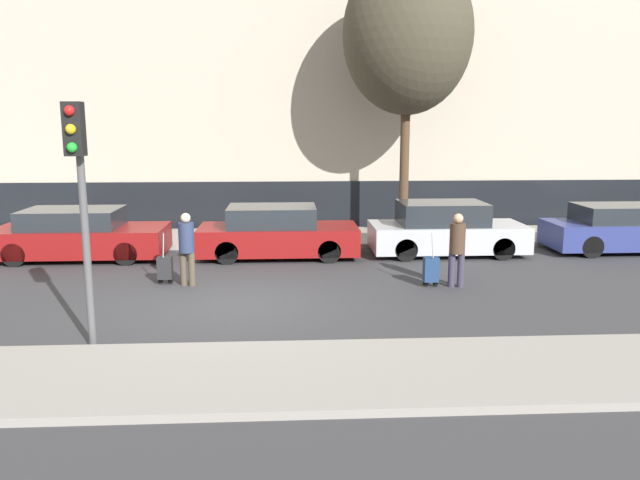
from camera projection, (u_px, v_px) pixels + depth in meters
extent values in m
plane|color=#38383A|center=(236.00, 304.00, 12.43)|extent=(80.00, 80.00, 0.00)
cube|color=gray|center=(215.00, 377.00, 8.74)|extent=(28.00, 2.50, 0.12)
cube|color=gray|center=(253.00, 238.00, 19.28)|extent=(28.00, 3.00, 0.12)
cube|color=#B7AD99|center=(254.00, 43.00, 21.57)|extent=(28.00, 2.61, 12.58)
cube|color=black|center=(256.00, 205.00, 21.29)|extent=(27.44, 0.06, 1.60)
cube|color=maroon|center=(81.00, 240.00, 16.54)|extent=(4.46, 1.92, 0.70)
cube|color=#23282D|center=(72.00, 218.00, 16.42)|extent=(2.45, 1.69, 0.49)
cylinder|color=black|center=(126.00, 254.00, 15.80)|extent=(0.60, 0.18, 0.60)
cylinder|color=black|center=(141.00, 241.00, 17.51)|extent=(0.60, 0.18, 0.60)
cylinder|color=black|center=(14.00, 255.00, 15.65)|extent=(0.60, 0.18, 0.60)
cylinder|color=black|center=(41.00, 242.00, 17.35)|extent=(0.60, 0.18, 0.60)
cube|color=maroon|center=(278.00, 239.00, 16.75)|extent=(4.23, 1.82, 0.70)
cube|color=#23282D|center=(272.00, 216.00, 16.63)|extent=(2.33, 1.60, 0.54)
cylinder|color=black|center=(329.00, 251.00, 16.05)|extent=(0.60, 0.18, 0.60)
cylinder|color=black|center=(325.00, 240.00, 17.66)|extent=(0.60, 0.18, 0.60)
cylinder|color=black|center=(227.00, 253.00, 15.91)|extent=(0.60, 0.18, 0.60)
cylinder|color=black|center=(232.00, 241.00, 17.52)|extent=(0.60, 0.18, 0.60)
cube|color=#B7BABF|center=(447.00, 237.00, 17.10)|extent=(4.17, 1.83, 0.70)
cube|color=#23282D|center=(442.00, 213.00, 16.97)|extent=(2.29, 1.61, 0.60)
cylinder|color=black|center=(503.00, 249.00, 16.40)|extent=(0.60, 0.18, 0.60)
cylinder|color=black|center=(483.00, 237.00, 18.01)|extent=(0.60, 0.18, 0.60)
cylinder|color=black|center=(406.00, 250.00, 16.25)|extent=(0.60, 0.18, 0.60)
cylinder|color=black|center=(395.00, 238.00, 17.87)|extent=(0.60, 0.18, 0.60)
cube|color=navy|center=(626.00, 234.00, 17.46)|extent=(4.39, 1.74, 0.70)
cube|color=#23282D|center=(622.00, 213.00, 17.35)|extent=(2.41, 1.53, 0.48)
cylinder|color=black|center=(592.00, 247.00, 16.66)|extent=(0.60, 0.18, 0.60)
cylinder|color=black|center=(566.00, 236.00, 18.19)|extent=(0.60, 0.18, 0.60)
cylinder|color=#4C4233|center=(183.00, 269.00, 13.83)|extent=(0.15, 0.15, 0.76)
cylinder|color=#4C4233|center=(192.00, 269.00, 13.78)|extent=(0.15, 0.15, 0.76)
cylinder|color=#283351|center=(186.00, 237.00, 13.68)|extent=(0.34, 0.34, 0.66)
sphere|color=beige|center=(186.00, 218.00, 13.60)|extent=(0.21, 0.21, 0.21)
cube|color=#262628|center=(165.00, 268.00, 13.94)|extent=(0.32, 0.24, 0.50)
cylinder|color=black|center=(161.00, 281.00, 13.99)|extent=(0.12, 0.03, 0.12)
cylinder|color=black|center=(171.00, 281.00, 14.00)|extent=(0.12, 0.03, 0.12)
cylinder|color=gray|center=(163.00, 245.00, 13.77)|extent=(0.02, 0.19, 0.53)
cylinder|color=#383347|center=(452.00, 270.00, 13.68)|extent=(0.15, 0.15, 0.76)
cylinder|color=#383347|center=(461.00, 270.00, 13.67)|extent=(0.15, 0.15, 0.76)
cylinder|color=#473323|center=(457.00, 238.00, 13.55)|extent=(0.34, 0.34, 0.66)
sphere|color=tan|center=(458.00, 218.00, 13.47)|extent=(0.21, 0.21, 0.21)
cube|color=navy|center=(431.00, 269.00, 13.70)|extent=(0.32, 0.24, 0.55)
cylinder|color=black|center=(425.00, 284.00, 13.76)|extent=(0.12, 0.03, 0.12)
cylinder|color=black|center=(435.00, 284.00, 13.77)|extent=(0.12, 0.03, 0.12)
cylinder|color=gray|center=(433.00, 245.00, 13.53)|extent=(0.02, 0.19, 0.53)
cylinder|color=#515154|center=(85.00, 229.00, 9.74)|extent=(0.12, 0.12, 3.87)
cube|color=black|center=(74.00, 129.00, 9.28)|extent=(0.28, 0.24, 0.80)
sphere|color=red|center=(69.00, 111.00, 9.09)|extent=(0.15, 0.15, 0.15)
sphere|color=gold|center=(71.00, 129.00, 9.14)|extent=(0.15, 0.15, 0.15)
sphere|color=green|center=(72.00, 147.00, 9.18)|extent=(0.15, 0.15, 0.15)
torus|color=black|center=(438.00, 221.00, 19.79)|extent=(0.72, 0.06, 0.72)
torus|color=black|center=(405.00, 222.00, 19.73)|extent=(0.72, 0.06, 0.72)
cylinder|color=maroon|center=(422.00, 215.00, 19.72)|extent=(1.00, 0.05, 0.05)
cylinder|color=maroon|center=(416.00, 209.00, 19.67)|extent=(0.04, 0.04, 0.40)
cylinder|color=#4C3826|center=(404.00, 167.00, 18.96)|extent=(0.28, 0.28, 4.25)
ellipsoid|color=#423D2D|center=(408.00, 34.00, 18.25)|extent=(3.82, 3.82, 4.67)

